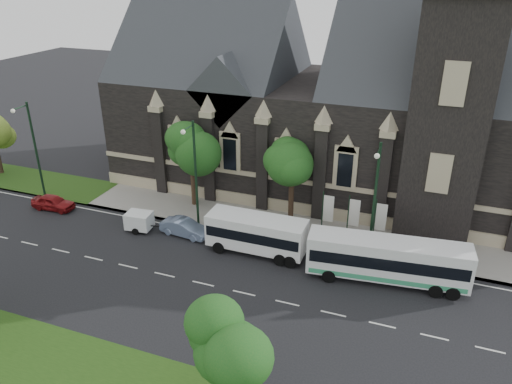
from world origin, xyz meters
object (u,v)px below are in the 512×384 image
at_px(banner_flag_left, 326,211).
at_px(sedan, 185,228).
at_px(banner_flag_right, 378,219).
at_px(tree_park_east, 231,343).
at_px(banner_flag_center, 352,215).
at_px(shuttle_bus, 257,232).
at_px(tour_coach, 387,259).
at_px(street_lamp_far, 33,145).
at_px(tree_walk_left, 194,145).
at_px(street_lamp_near, 375,196).
at_px(car_far_red, 53,202).
at_px(tree_walk_right, 296,157).
at_px(box_trailer, 139,221).
at_px(street_lamp_mid, 194,169).

relative_size(banner_flag_left, sedan, 0.99).
bearing_deg(banner_flag_right, tree_park_east, -102.65).
relative_size(banner_flag_center, shuttle_bus, 0.54).
bearing_deg(banner_flag_left, tour_coach, -39.01).
bearing_deg(banner_flag_right, sedan, -166.36).
xyz_separation_m(street_lamp_far, shuttle_bus, (21.98, -1.95, -3.45)).
bearing_deg(tree_walk_left, banner_flag_center, -6.89).
distance_m(tree_walk_left, street_lamp_near, 16.22).
height_order(shuttle_bus, car_far_red, shuttle_bus).
bearing_deg(banner_flag_left, tree_walk_right, 150.90).
relative_size(street_lamp_far, car_far_red, 2.34).
distance_m(tree_walk_right, shuttle_bus, 7.06).
distance_m(street_lamp_far, car_far_red, 5.44).
relative_size(tree_park_east, shuttle_bus, 0.84).
bearing_deg(tree_walk_right, box_trailer, -152.71).
relative_size(banner_flag_left, shuttle_bus, 0.54).
xyz_separation_m(tree_park_east, car_far_red, (-23.51, 14.79, -3.96)).
relative_size(banner_flag_center, banner_flag_right, 1.00).
bearing_deg(street_lamp_mid, tree_walk_left, 116.47).
distance_m(street_lamp_mid, box_trailer, 6.29).
relative_size(tree_walk_right, tour_coach, 0.72).
relative_size(shuttle_bus, box_trailer, 2.50).
bearing_deg(sedan, tree_park_east, -139.29).
distance_m(tree_walk_left, shuttle_bus, 10.40).
xyz_separation_m(street_lamp_far, banner_flag_center, (28.29, 1.91, -2.73)).
relative_size(tree_walk_left, banner_flag_left, 1.91).
xyz_separation_m(street_lamp_far, banner_flag_left, (26.29, 1.91, -2.73)).
relative_size(sedan, car_far_red, 1.05).
relative_size(tree_walk_right, street_lamp_mid, 0.87).
relative_size(tree_park_east, box_trailer, 2.11).
bearing_deg(banner_flag_center, tour_coach, -52.59).
xyz_separation_m(street_lamp_far, box_trailer, (11.90, -2.22, -4.23)).
distance_m(box_trailer, car_far_red, 9.25).
height_order(street_lamp_near, tour_coach, street_lamp_near).
bearing_deg(banner_flag_center, street_lamp_far, -176.14).
xyz_separation_m(street_lamp_far, sedan, (15.72, -1.63, -4.45)).
bearing_deg(sedan, tour_coach, -87.15).
bearing_deg(sedan, street_lamp_far, 89.55).
bearing_deg(box_trailer, car_far_red, 170.69).
height_order(street_lamp_far, banner_flag_left, street_lamp_far).
bearing_deg(tree_walk_left, shuttle_bus, -35.55).
distance_m(tree_walk_right, car_far_red, 21.82).
distance_m(street_lamp_far, tour_coach, 31.81).
distance_m(street_lamp_far, banner_flag_right, 30.47).
height_order(tree_park_east, shuttle_bus, tree_park_east).
distance_m(banner_flag_right, car_far_red, 27.90).
height_order(street_lamp_near, street_lamp_mid, same).
height_order(tree_walk_right, banner_flag_left, tree_walk_right).
bearing_deg(box_trailer, sedan, 3.07).
relative_size(tour_coach, box_trailer, 3.65).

